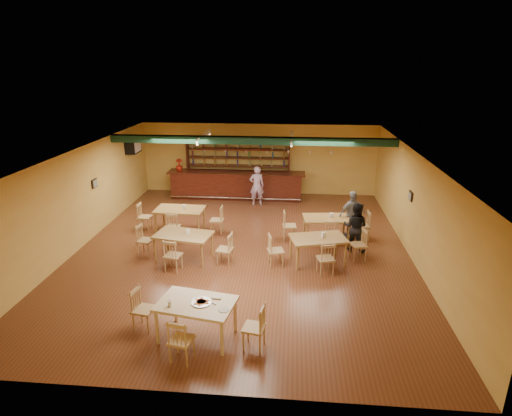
# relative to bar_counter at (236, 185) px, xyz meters

# --- Properties ---
(floor) EXTENTS (12.00, 12.00, 0.00)m
(floor) POSITION_rel_bar_counter_xyz_m (0.86, -5.15, -0.56)
(floor) COLOR #5E2F1A
(floor) RESTS_ON ground
(ceiling_beam) EXTENTS (10.00, 0.30, 0.25)m
(ceiling_beam) POSITION_rel_bar_counter_xyz_m (0.86, -2.35, 2.31)
(ceiling_beam) COLOR #113320
(ceiling_beam) RESTS_ON ceiling
(track_rail_left) EXTENTS (0.05, 2.50, 0.05)m
(track_rail_left) POSITION_rel_bar_counter_xyz_m (-0.94, -1.75, 2.38)
(track_rail_left) COLOR silver
(track_rail_left) RESTS_ON ceiling
(track_rail_right) EXTENTS (0.05, 2.50, 0.05)m
(track_rail_right) POSITION_rel_bar_counter_xyz_m (2.26, -1.75, 2.38)
(track_rail_right) COLOR silver
(track_rail_right) RESTS_ON ceiling
(ac_unit) EXTENTS (0.34, 0.70, 0.48)m
(ac_unit) POSITION_rel_bar_counter_xyz_m (-3.94, -0.95, 1.79)
(ac_unit) COLOR silver
(ac_unit) RESTS_ON wall_left
(picture_left) EXTENTS (0.04, 0.34, 0.28)m
(picture_left) POSITION_rel_bar_counter_xyz_m (-4.11, -4.15, 1.14)
(picture_left) COLOR black
(picture_left) RESTS_ON wall_left
(picture_right) EXTENTS (0.04, 0.34, 0.28)m
(picture_right) POSITION_rel_bar_counter_xyz_m (5.83, -4.65, 1.14)
(picture_right) COLOR black
(picture_right) RESTS_ON wall_right
(bar_counter) EXTENTS (5.70, 0.85, 1.13)m
(bar_counter) POSITION_rel_bar_counter_xyz_m (0.00, 0.00, 0.00)
(bar_counter) COLOR #37120B
(bar_counter) RESTS_ON ground
(back_bar_hutch) EXTENTS (4.41, 0.40, 2.28)m
(back_bar_hutch) POSITION_rel_bar_counter_xyz_m (0.00, 0.63, 0.57)
(back_bar_hutch) COLOR #37120B
(back_bar_hutch) RESTS_ON ground
(poinsettia) EXTENTS (0.36, 0.36, 0.50)m
(poinsettia) POSITION_rel_bar_counter_xyz_m (-2.40, 0.00, 0.82)
(poinsettia) COLOR #B31F10
(poinsettia) RESTS_ON bar_counter
(dining_table_a) EXTENTS (1.64, 1.02, 0.80)m
(dining_table_a) POSITION_rel_bar_counter_xyz_m (-1.40, -3.86, -0.16)
(dining_table_a) COLOR olive
(dining_table_a) RESTS_ON ground
(dining_table_b) EXTENTS (1.55, 1.03, 0.74)m
(dining_table_b) POSITION_rel_bar_counter_xyz_m (3.46, -4.09, -0.20)
(dining_table_b) COLOR olive
(dining_table_b) RESTS_ON ground
(dining_table_c) EXTENTS (1.73, 1.21, 0.80)m
(dining_table_c) POSITION_rel_bar_counter_xyz_m (-0.74, -5.97, -0.17)
(dining_table_c) COLOR olive
(dining_table_c) RESTS_ON ground
(dining_table_d) EXTENTS (1.72, 1.28, 0.77)m
(dining_table_d) POSITION_rel_bar_counter_xyz_m (3.11, -5.83, -0.18)
(dining_table_d) COLOR olive
(dining_table_d) RESTS_ON ground
(near_table) EXTENTS (1.70, 1.25, 0.83)m
(near_table) POSITION_rel_bar_counter_xyz_m (0.45, -9.58, -0.15)
(near_table) COLOR beige
(near_table) RESTS_ON ground
(pizza_tray) EXTENTS (0.56, 0.56, 0.01)m
(pizza_tray) POSITION_rel_bar_counter_xyz_m (0.56, -9.58, 0.27)
(pizza_tray) COLOR silver
(pizza_tray) RESTS_ON near_table
(parmesan_shaker) EXTENTS (0.09, 0.09, 0.11)m
(parmesan_shaker) POSITION_rel_bar_counter_xyz_m (-0.05, -9.74, 0.32)
(parmesan_shaker) COLOR #EAE5C6
(parmesan_shaker) RESTS_ON near_table
(napkin_stack) EXTENTS (0.20, 0.15, 0.03)m
(napkin_stack) POSITION_rel_bar_counter_xyz_m (0.84, -9.36, 0.28)
(napkin_stack) COLOR white
(napkin_stack) RESTS_ON near_table
(pizza_server) EXTENTS (0.31, 0.27, 0.00)m
(pizza_server) POSITION_rel_bar_counter_xyz_m (0.73, -9.52, 0.28)
(pizza_server) COLOR silver
(pizza_server) RESTS_ON pizza_tray
(side_plate) EXTENTS (0.26, 0.26, 0.01)m
(side_plate) POSITION_rel_bar_counter_xyz_m (1.06, -9.80, 0.27)
(side_plate) COLOR white
(side_plate) RESTS_ON near_table
(patron_bar) EXTENTS (0.62, 0.45, 1.59)m
(patron_bar) POSITION_rel_bar_counter_xyz_m (0.93, -0.83, 0.23)
(patron_bar) COLOR #9354B6
(patron_bar) RESTS_ON ground
(patron_right_a) EXTENTS (0.90, 0.80, 1.52)m
(patron_right_a) POSITION_rel_bar_counter_xyz_m (4.26, -4.89, 0.19)
(patron_right_a) COLOR black
(patron_right_a) RESTS_ON ground
(patron_right_b) EXTENTS (0.99, 0.67, 1.56)m
(patron_right_b) POSITION_rel_bar_counter_xyz_m (4.31, -3.83, 0.21)
(patron_right_b) COLOR gray
(patron_right_b) RESTS_ON ground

